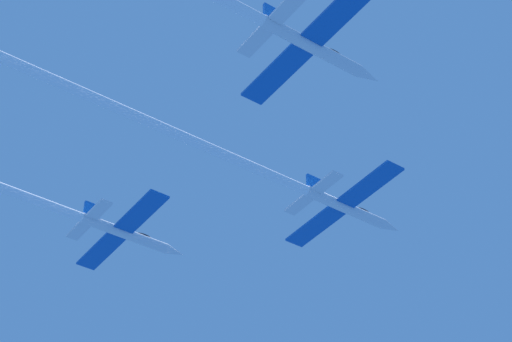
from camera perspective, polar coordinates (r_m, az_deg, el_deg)
jet_lead at (r=81.74m, az=-2.76°, el=1.37°), size 15.28×51.77×2.53m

